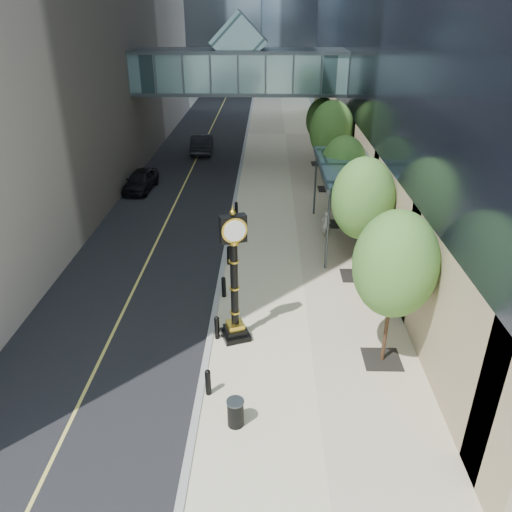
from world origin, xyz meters
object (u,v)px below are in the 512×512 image
Objects in this scene: street_clock at (234,286)px; car_far at (202,143)px; pedestrian at (326,224)px; car_near at (141,180)px; trash_bin at (236,413)px.

car_far is (-4.77, 28.38, -1.57)m from street_clock.
street_clock reaches higher than pedestrian.
street_clock is 19.57m from car_near.
car_far is (-9.34, 18.45, 0.02)m from pedestrian.
street_clock is 6.07× the size of trash_bin.
pedestrian is at bearing 113.66° from car_far.
trash_bin is 33.43m from car_far.
trash_bin is at bearing -65.01° from car_near.
street_clock is 11.05m from pedestrian.
pedestrian reaches higher than car_near.
pedestrian is 14.77m from car_near.
car_far reaches higher than trash_bin.
car_far is at bearing 98.71° from trash_bin.
pedestrian is 0.30× the size of car_far.
trash_bin is at bearing 60.04° from pedestrian.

